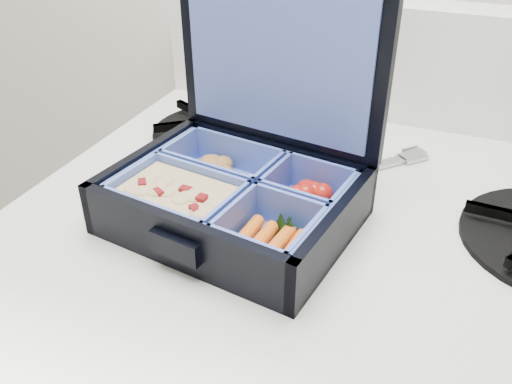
% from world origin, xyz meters
% --- Properties ---
extents(bento_box, '(0.24, 0.20, 0.05)m').
position_xyz_m(bento_box, '(0.58, 1.64, 0.96)').
color(bento_box, black).
rests_on(bento_box, stove).
extents(burner_grate_rear, '(0.21, 0.21, 0.02)m').
position_xyz_m(burner_grate_rear, '(0.48, 1.80, 0.94)').
color(burner_grate_rear, black).
rests_on(burner_grate_rear, stove).
extents(fork, '(0.15, 0.15, 0.01)m').
position_xyz_m(fork, '(0.65, 1.77, 0.93)').
color(fork, '#A8A8B1').
rests_on(fork, stove).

